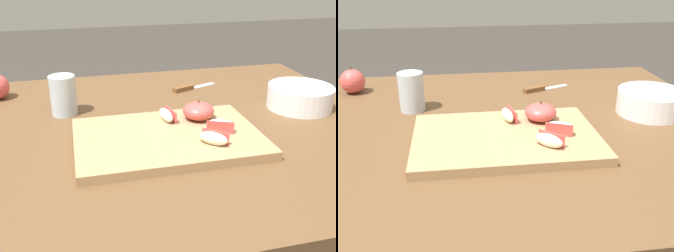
% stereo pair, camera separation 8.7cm
% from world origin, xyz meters
% --- Properties ---
extents(dining_table, '(1.16, 0.95, 0.76)m').
position_xyz_m(dining_table, '(0.00, 0.00, 0.65)').
color(dining_table, brown).
rests_on(dining_table, ground_plane).
extents(cutting_board, '(0.41, 0.28, 0.02)m').
position_xyz_m(cutting_board, '(-0.01, -0.10, 0.77)').
color(cutting_board, '#A37F56').
rests_on(cutting_board, dining_table).
extents(apple_half_skin_up, '(0.08, 0.08, 0.05)m').
position_xyz_m(apple_half_skin_up, '(0.08, -0.03, 0.80)').
color(apple_half_skin_up, '#D14C47').
rests_on(apple_half_skin_up, cutting_board).
extents(apple_wedge_left, '(0.06, 0.06, 0.03)m').
position_xyz_m(apple_wedge_left, '(0.07, -0.17, 0.79)').
color(apple_wedge_left, '#F4EACC').
rests_on(apple_wedge_left, cutting_board).
extents(apple_wedge_back, '(0.03, 0.07, 0.03)m').
position_xyz_m(apple_wedge_back, '(0.00, -0.02, 0.79)').
color(apple_wedge_back, '#F4EACC').
rests_on(apple_wedge_back, cutting_board).
extents(apple_wedge_middle, '(0.07, 0.05, 0.03)m').
position_xyz_m(apple_wedge_middle, '(0.11, -0.11, 0.79)').
color(apple_wedge_middle, '#F4EACC').
rests_on(apple_wedge_middle, cutting_board).
extents(paring_knife, '(0.16, 0.08, 0.01)m').
position_xyz_m(paring_knife, '(0.13, 0.25, 0.76)').
color(paring_knife, silver).
rests_on(paring_knife, dining_table).
extents(whole_apple_pink_lady, '(0.07, 0.07, 0.08)m').
position_xyz_m(whole_apple_pink_lady, '(-0.43, 0.31, 0.79)').
color(whole_apple_pink_lady, '#D14C47').
rests_on(whole_apple_pink_lady, dining_table).
extents(ceramic_fruit_bowl, '(0.18, 0.18, 0.06)m').
position_xyz_m(ceramic_fruit_bowl, '(0.39, 0.03, 0.79)').
color(ceramic_fruit_bowl, white).
rests_on(ceramic_fruit_bowl, dining_table).
extents(drinking_glass_water, '(0.07, 0.07, 0.10)m').
position_xyz_m(drinking_glass_water, '(-0.24, 0.14, 0.81)').
color(drinking_glass_water, silver).
rests_on(drinking_glass_water, dining_table).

